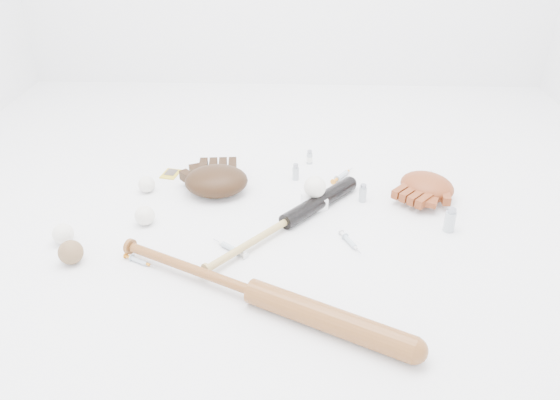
{
  "coord_description": "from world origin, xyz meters",
  "views": [
    {
      "loc": [
        0.09,
        -1.66,
        1.06
      ],
      "look_at": [
        0.02,
        0.03,
        0.06
      ],
      "focal_mm": 35.0,
      "sensor_mm": 36.0,
      "label": 1
    }
  ],
  "objects_px": {
    "bat_dark": "(286,221)",
    "pedestal": "(314,202)",
    "glove_dark": "(216,180)",
    "bat_wood": "(254,292)"
  },
  "relations": [
    {
      "from": "bat_dark",
      "to": "bat_wood",
      "type": "xyz_separation_m",
      "value": [
        -0.08,
        -0.39,
        0.01
      ]
    },
    {
      "from": "glove_dark",
      "to": "pedestal",
      "type": "height_order",
      "value": "glove_dark"
    },
    {
      "from": "bat_wood",
      "to": "pedestal",
      "type": "height_order",
      "value": "bat_wood"
    },
    {
      "from": "bat_dark",
      "to": "glove_dark",
      "type": "relative_size",
      "value": 2.7
    },
    {
      "from": "bat_dark",
      "to": "glove_dark",
      "type": "distance_m",
      "value": 0.37
    },
    {
      "from": "bat_dark",
      "to": "glove_dark",
      "type": "bearing_deg",
      "value": 89.04
    },
    {
      "from": "bat_dark",
      "to": "pedestal",
      "type": "height_order",
      "value": "bat_dark"
    },
    {
      "from": "bat_dark",
      "to": "bat_wood",
      "type": "relative_size",
      "value": 0.79
    },
    {
      "from": "bat_dark",
      "to": "pedestal",
      "type": "relative_size",
      "value": 9.91
    },
    {
      "from": "bat_wood",
      "to": "glove_dark",
      "type": "distance_m",
      "value": 0.66
    }
  ]
}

